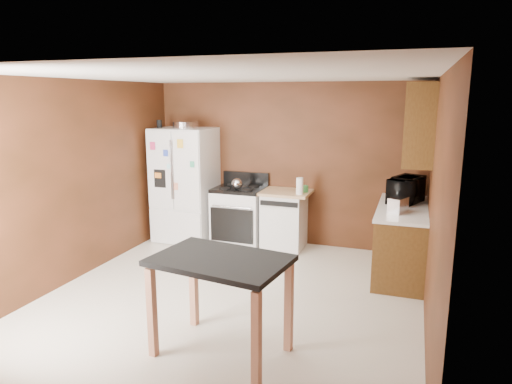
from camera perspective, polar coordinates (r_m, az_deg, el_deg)
The scene contains 18 objects.
floor at distance 5.42m, azimuth -3.13°, elevation -13.13°, with size 4.50×4.50×0.00m, color beige.
ceiling at distance 4.91m, azimuth -3.46°, elevation 14.34°, with size 4.50×4.50×0.00m, color white.
wall_back at distance 7.11m, azimuth 3.67°, elevation 3.48°, with size 4.20×4.20×0.00m, color #5C2C18.
wall_front at distance 3.14m, azimuth -19.37°, elevation -8.16°, with size 4.20×4.20×0.00m, color #5C2C18.
wall_left at distance 6.12m, azimuth -21.76°, elevation 1.27°, with size 4.50×4.50×0.00m, color #5C2C18.
wall_right at distance 4.65m, azimuth 21.38°, elevation -1.85°, with size 4.50×4.50×0.00m, color #5C2C18.
roasting_pan at distance 7.25m, azimuth -8.81°, elevation 8.29°, with size 0.40×0.40×0.10m, color silver.
pen_cup at distance 7.40m, azimuth -11.99°, elevation 8.33°, with size 0.08×0.08×0.12m, color black.
kettle at distance 6.92m, azimuth -2.41°, elevation 1.03°, with size 0.17×0.17×0.17m, color silver.
paper_towel at distance 6.64m, azimuth 5.49°, elevation 0.75°, with size 0.10×0.10×0.24m, color white.
green_canister at distance 6.81m, azimuth 6.18°, elevation 0.41°, with size 0.09×0.09×0.10m, color #44B25A.
toaster at distance 5.80m, azimuth 17.33°, elevation -1.57°, with size 0.16×0.26×0.19m, color silver.
microwave at distance 6.37m, azimuth 18.23°, elevation 0.13°, with size 0.56×0.38×0.31m, color black.
refrigerator at distance 7.39m, azimuth -8.84°, elevation 0.93°, with size 0.90×0.80×1.80m.
gas_range at distance 7.17m, azimuth -2.05°, elevation -2.87°, with size 0.76×0.68×1.10m.
dishwasher at distance 6.97m, azimuth 3.55°, elevation -3.40°, with size 0.78×0.63×0.89m.
right_cabinets at distance 6.17m, azimuth 18.31°, elevation -1.66°, with size 0.63×1.58×2.45m.
island at distance 4.08m, azimuth -4.46°, elevation -10.13°, with size 1.25×0.93×0.91m.
Camera 1 is at (1.89, -4.53, 2.29)m, focal length 32.00 mm.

